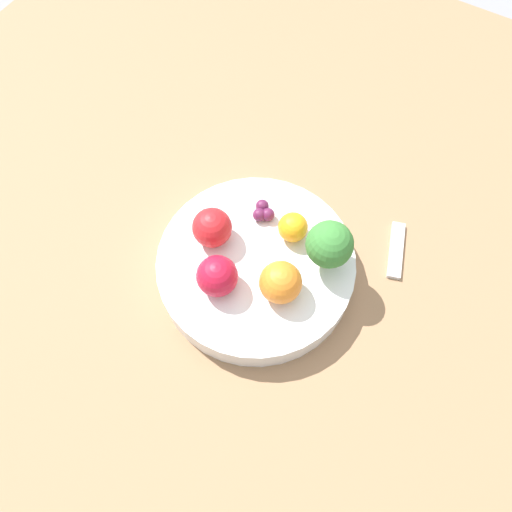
{
  "coord_description": "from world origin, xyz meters",
  "views": [
    {
      "loc": [
        0.13,
        -0.22,
        0.57
      ],
      "look_at": [
        0.0,
        0.0,
        0.07
      ],
      "focal_mm": 35.0,
      "sensor_mm": 36.0,
      "label": 1
    }
  ],
  "objects": [
    {
      "name": "ground_plane",
      "position": [
        0.0,
        0.0,
        0.0
      ],
      "size": [
        6.0,
        6.0,
        0.0
      ],
      "primitive_type": "plane",
      "color": "gray"
    },
    {
      "name": "table_surface",
      "position": [
        0.0,
        0.0,
        0.01
      ],
      "size": [
        1.2,
        1.2,
        0.02
      ],
      "color": "#936D4C",
      "rests_on": "ground_plane"
    },
    {
      "name": "bowl",
      "position": [
        0.0,
        0.0,
        0.04
      ],
      "size": [
        0.23,
        0.23,
        0.04
      ],
      "color": "white",
      "rests_on": "table_surface"
    },
    {
      "name": "broccoli",
      "position": [
        0.07,
        0.04,
        0.1
      ],
      "size": [
        0.05,
        0.05,
        0.07
      ],
      "color": "#99C17A",
      "rests_on": "bowl"
    },
    {
      "name": "apple_red",
      "position": [
        -0.02,
        -0.05,
        0.08
      ],
      "size": [
        0.05,
        0.05,
        0.05
      ],
      "color": "#B7142D",
      "rests_on": "bowl"
    },
    {
      "name": "apple_green",
      "position": [
        -0.06,
        -0.0,
        0.08
      ],
      "size": [
        0.05,
        0.05,
        0.05
      ],
      "color": "red",
      "rests_on": "bowl"
    },
    {
      "name": "orange_front",
      "position": [
        0.04,
        -0.02,
        0.08
      ],
      "size": [
        0.05,
        0.05,
        0.05
      ],
      "color": "orange",
      "rests_on": "bowl"
    },
    {
      "name": "orange_back",
      "position": [
        0.02,
        0.05,
        0.07
      ],
      "size": [
        0.03,
        0.03,
        0.03
      ],
      "color": "orange",
      "rests_on": "bowl"
    },
    {
      "name": "grape_cluster",
      "position": [
        -0.02,
        0.06,
        0.06
      ],
      "size": [
        0.03,
        0.03,
        0.02
      ],
      "color": "#5B1E42",
      "rests_on": "bowl"
    },
    {
      "name": "spoon",
      "position": [
        0.13,
        0.11,
        0.02
      ],
      "size": [
        0.04,
        0.08,
        0.01
      ],
      "color": "silver",
      "rests_on": "table_surface"
    }
  ]
}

